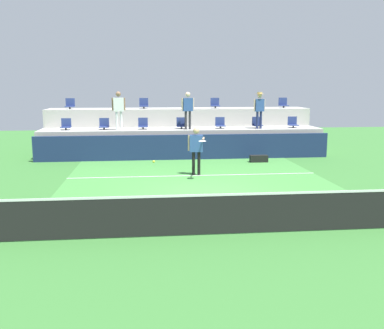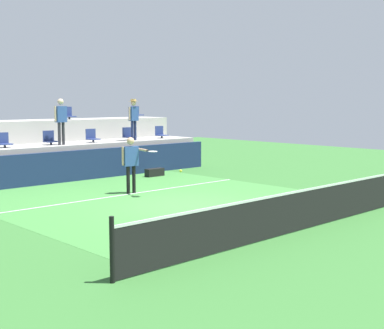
{
  "view_description": "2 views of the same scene",
  "coord_description": "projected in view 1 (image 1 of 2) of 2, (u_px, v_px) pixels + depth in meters",
  "views": [
    {
      "loc": [
        -1.72,
        -13.04,
        3.2
      ],
      "look_at": [
        -0.33,
        -0.13,
        0.87
      ],
      "focal_mm": 40.93,
      "sensor_mm": 36.0,
      "label": 1
    },
    {
      "loc": [
        -10.01,
        -10.9,
        2.86
      ],
      "look_at": [
        -0.17,
        -0.52,
        1.18
      ],
      "focal_mm": 50.88,
      "sensor_mm": 36.0,
      "label": 2
    }
  ],
  "objects": [
    {
      "name": "stadium_chair_lower_mid_right",
      "position": [
        220.0,
        124.0,
        20.51
      ],
      "size": [
        0.44,
        0.4,
        0.52
      ],
      "color": "#2D2D33",
      "rests_on": "seating_tier_lower"
    },
    {
      "name": "stadium_chair_lower_far_left",
      "position": [
        66.0,
        125.0,
        19.77
      ],
      "size": [
        0.44,
        0.4,
        0.52
      ],
      "color": "#2D2D33",
      "rests_on": "seating_tier_lower"
    },
    {
      "name": "equipment_bag",
      "position": [
        259.0,
        159.0,
        18.67
      ],
      "size": [
        0.76,
        0.28,
        0.3
      ],
      "primitive_type": "cube",
      "color": "black",
      "rests_on": "ground_plane"
    },
    {
      "name": "stadium_chair_upper_left",
      "position": [
        144.0,
        104.0,
        21.75
      ],
      "size": [
        0.44,
        0.4,
        0.52
      ],
      "color": "#2D2D33",
      "rests_on": "seating_tier_upper"
    },
    {
      "name": "tennis_player",
      "position": [
        196.0,
        146.0,
        15.75
      ],
      "size": [
        0.6,
        1.27,
        1.75
      ],
      "color": "black",
      "rests_on": "ground_plane"
    },
    {
      "name": "tennis_net",
      "position": [
        226.0,
        212.0,
        9.5
      ],
      "size": [
        10.48,
        0.08,
        1.07
      ],
      "color": "black",
      "rests_on": "ground_plane"
    },
    {
      "name": "stadium_chair_upper_far_left",
      "position": [
        70.0,
        105.0,
        21.38
      ],
      "size": [
        0.44,
        0.4,
        0.52
      ],
      "color": "#2D2D33",
      "rests_on": "seating_tier_upper"
    },
    {
      "name": "seating_tier_lower",
      "position": [
        182.0,
        142.0,
        20.54
      ],
      "size": [
        13.0,
        1.8,
        1.25
      ],
      "primitive_type": "cube",
      "color": "#ADAAA3",
      "rests_on": "ground_plane"
    },
    {
      "name": "stadium_chair_lower_mid_left",
      "position": [
        143.0,
        124.0,
        20.14
      ],
      "size": [
        0.44,
        0.4,
        0.52
      ],
      "color": "#2D2D33",
      "rests_on": "seating_tier_lower"
    },
    {
      "name": "stadium_chair_lower_far_right",
      "position": [
        293.0,
        123.0,
        20.88
      ],
      "size": [
        0.44,
        0.4,
        0.52
      ],
      "color": "#2D2D33",
      "rests_on": "seating_tier_lower"
    },
    {
      "name": "stadium_chair_lower_center",
      "position": [
        181.0,
        124.0,
        20.32
      ],
      "size": [
        0.44,
        0.4,
        0.52
      ],
      "color": "#2D2D33",
      "rests_on": "seating_tier_lower"
    },
    {
      "name": "court_service_line",
      "position": [
        194.0,
        176.0,
        15.85
      ],
      "size": [
        9.0,
        0.06,
        0.0
      ],
      "primitive_type": "cube",
      "color": "white",
      "rests_on": "ground_plane"
    },
    {
      "name": "stadium_chair_lower_right",
      "position": [
        257.0,
        123.0,
        20.7
      ],
      "size": [
        0.44,
        0.4,
        0.52
      ],
      "color": "#2D2D33",
      "rests_on": "seating_tier_lower"
    },
    {
      "name": "spectator_with_hat",
      "position": [
        259.0,
        106.0,
        20.18
      ],
      "size": [
        0.57,
        0.47,
        1.69
      ],
      "color": "navy",
      "rests_on": "seating_tier_lower"
    },
    {
      "name": "sponsor_backboard",
      "position": [
        185.0,
        147.0,
        19.28
      ],
      "size": [
        13.0,
        0.16,
        1.1
      ],
      "primitive_type": "cube",
      "color": "navy",
      "rests_on": "ground_plane"
    },
    {
      "name": "stadium_chair_upper_far_right",
      "position": [
        283.0,
        104.0,
        22.5
      ],
      "size": [
        0.44,
        0.4,
        0.52
      ],
      "color": "#2D2D33",
      "rests_on": "seating_tier_upper"
    },
    {
      "name": "seating_tier_upper",
      "position": [
        179.0,
        129.0,
        22.23
      ],
      "size": [
        13.0,
        1.8,
        2.1
      ],
      "primitive_type": "cube",
      "color": "#ADAAA3",
      "rests_on": "ground_plane"
    },
    {
      "name": "stadium_chair_lower_left",
      "position": [
        104.0,
        125.0,
        19.95
      ],
      "size": [
        0.44,
        0.4,
        0.52
      ],
      "color": "#2D2D33",
      "rests_on": "seating_tier_lower"
    },
    {
      "name": "stadium_chair_upper_right",
      "position": [
        215.0,
        104.0,
        22.13
      ],
      "size": [
        0.44,
        0.4,
        0.52
      ],
      "color": "#2D2D33",
      "rests_on": "seating_tier_upper"
    },
    {
      "name": "ground_plane",
      "position": [
        202.0,
        191.0,
        13.51
      ],
      "size": [
        40.0,
        40.0,
        0.0
      ],
      "primitive_type": "plane",
      "color": "#336B2D"
    },
    {
      "name": "spectator_leaning_on_rail",
      "position": [
        188.0,
        107.0,
        19.83
      ],
      "size": [
        0.59,
        0.27,
        1.69
      ],
      "color": "#2D2D33",
      "rests_on": "seating_tier_lower"
    },
    {
      "name": "court_inner_paint",
      "position": [
        198.0,
        184.0,
        14.48
      ],
      "size": [
        9.0,
        10.0,
        0.01
      ],
      "primitive_type": "cube",
      "color": "#3D7F38",
      "rests_on": "ground_plane"
    },
    {
      "name": "spectator_in_white",
      "position": [
        119.0,
        107.0,
        19.5
      ],
      "size": [
        0.6,
        0.25,
        1.72
      ],
      "color": "white",
      "rests_on": "seating_tier_lower"
    },
    {
      "name": "tennis_ball",
      "position": [
        154.0,
        162.0,
        11.61
      ],
      "size": [
        0.07,
        0.07,
        0.07
      ],
      "color": "#CCE033"
    }
  ]
}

